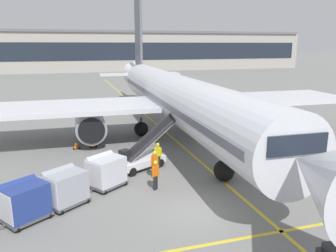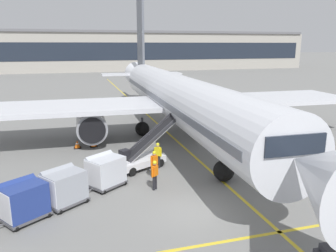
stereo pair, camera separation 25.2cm
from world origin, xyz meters
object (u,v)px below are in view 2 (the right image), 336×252
(belt_loader, at_px, (142,155))
(baggage_cart_second, at_px, (64,186))
(baggage_cart_third, at_px, (23,200))
(safety_cone_wingtip, at_px, (94,143))
(parked_airplane, at_px, (176,97))
(ground_crew_by_loader, at_px, (155,173))
(safety_cone_nose_mark, at_px, (98,137))
(safety_cone_engine_keepout, at_px, (77,144))
(baggage_cart_lead, at_px, (105,170))
(ground_crew_by_carts, at_px, (158,154))
(ground_crew_marshaller, at_px, (154,162))

(belt_loader, height_order, baggage_cart_second, belt_loader)
(baggage_cart_third, relative_size, safety_cone_wingtip, 3.97)
(parked_airplane, height_order, ground_crew_by_loader, parked_airplane)
(baggage_cart_second, distance_m, safety_cone_nose_mark, 12.10)
(baggage_cart_second, distance_m, baggage_cart_third, 2.14)
(safety_cone_engine_keepout, bearing_deg, ground_crew_by_loader, -66.70)
(baggage_cart_lead, xyz_separation_m, ground_crew_by_carts, (3.70, 2.14, -0.00))
(baggage_cart_lead, bearing_deg, ground_crew_marshaller, 9.23)
(parked_airplane, relative_size, ground_crew_by_carts, 24.77)
(ground_crew_marshaller, distance_m, safety_cone_engine_keepout, 8.93)
(ground_crew_by_carts, xyz_separation_m, ground_crew_marshaller, (-0.65, -1.65, 0.00))
(ground_crew_by_carts, distance_m, safety_cone_engine_keepout, 7.96)
(ground_crew_by_loader, xyz_separation_m, ground_crew_marshaller, (0.40, 1.72, 0.00))
(belt_loader, relative_size, safety_cone_wingtip, 7.63)
(belt_loader, distance_m, baggage_cart_lead, 3.67)
(belt_loader, bearing_deg, ground_crew_by_carts, -18.83)
(belt_loader, height_order, baggage_cart_lead, belt_loader)
(parked_airplane, xyz_separation_m, ground_crew_by_loader, (-4.61, -10.77, -2.55))
(safety_cone_wingtip, bearing_deg, parked_airplane, 9.82)
(ground_crew_by_loader, height_order, safety_cone_engine_keepout, ground_crew_by_loader)
(baggage_cart_lead, bearing_deg, baggage_cart_third, -145.76)
(belt_loader, bearing_deg, parked_airplane, 57.06)
(parked_airplane, bearing_deg, safety_cone_wingtip, -170.18)
(ground_crew_by_carts, height_order, safety_cone_wingtip, ground_crew_by_carts)
(ground_crew_by_carts, bearing_deg, safety_cone_wingtip, 122.03)
(baggage_cart_third, height_order, ground_crew_marshaller, baggage_cart_third)
(baggage_cart_second, xyz_separation_m, ground_crew_by_loader, (4.94, 0.47, -0.00))
(belt_loader, distance_m, safety_cone_nose_mark, 7.97)
(parked_airplane, xyz_separation_m, ground_crew_by_carts, (-3.57, -7.40, -2.55))
(baggage_cart_second, xyz_separation_m, safety_cone_nose_mark, (2.66, 11.79, -0.68))
(safety_cone_nose_mark, bearing_deg, belt_loader, -73.03)
(baggage_cart_lead, relative_size, baggage_cart_third, 1.00)
(baggage_cart_third, distance_m, safety_cone_nose_mark, 13.67)
(parked_airplane, distance_m, ground_crew_marshaller, 10.30)
(belt_loader, distance_m, ground_crew_by_loader, 3.71)
(safety_cone_nose_mark, bearing_deg, ground_crew_by_carts, -67.30)
(ground_crew_by_loader, bearing_deg, parked_airplane, 66.81)
(baggage_cart_third, xyz_separation_m, safety_cone_engine_keepout, (2.71, 11.01, -0.68))
(baggage_cart_second, bearing_deg, belt_loader, 39.99)
(parked_airplane, relative_size, safety_cone_wingtip, 63.88)
(baggage_cart_third, distance_m, ground_crew_by_carts, 9.25)
(ground_crew_by_loader, bearing_deg, safety_cone_engine_keepout, 113.30)
(belt_loader, height_order, ground_crew_marshaller, belt_loader)
(belt_loader, bearing_deg, safety_cone_engine_keepout, 125.66)
(ground_crew_marshaller, bearing_deg, safety_cone_nose_mark, 105.60)
(baggage_cart_lead, relative_size, safety_cone_engine_keepout, 4.12)
(safety_cone_engine_keepout, xyz_separation_m, safety_cone_nose_mark, (1.78, 1.88, 0.00))
(baggage_cart_second, height_order, safety_cone_engine_keepout, baggage_cart_second)
(baggage_cart_lead, relative_size, ground_crew_by_loader, 1.54)
(baggage_cart_lead, relative_size, baggage_cart_second, 1.00)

